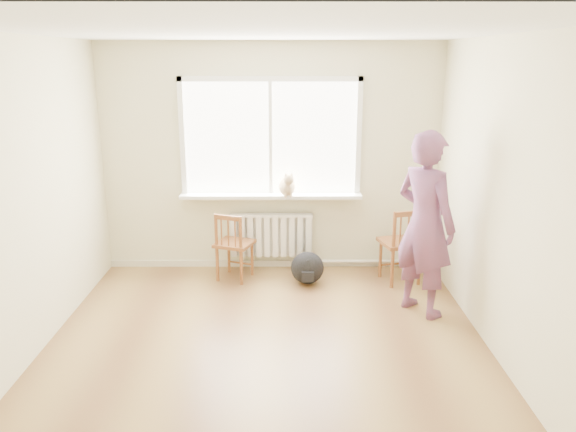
{
  "coord_description": "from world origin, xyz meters",
  "views": [
    {
      "loc": [
        0.18,
        -4.34,
        2.51
      ],
      "look_at": [
        0.2,
        1.2,
        0.94
      ],
      "focal_mm": 35.0,
      "sensor_mm": 36.0,
      "label": 1
    }
  ],
  "objects_px": {
    "chair_left": "(233,246)",
    "backpack": "(307,268)",
    "cat": "(287,186)",
    "person": "(425,224)",
    "chair_right": "(402,246)"
  },
  "relations": [
    {
      "from": "chair_left",
      "to": "backpack",
      "type": "xyz_separation_m",
      "value": [
        0.86,
        -0.12,
        -0.22
      ]
    },
    {
      "from": "cat",
      "to": "backpack",
      "type": "xyz_separation_m",
      "value": [
        0.23,
        -0.37,
        -0.88
      ]
    },
    {
      "from": "person",
      "to": "chair_right",
      "type": "bearing_deg",
      "value": -33.73
    },
    {
      "from": "chair_left",
      "to": "chair_right",
      "type": "relative_size",
      "value": 0.91
    },
    {
      "from": "cat",
      "to": "backpack",
      "type": "bearing_deg",
      "value": -65.75
    },
    {
      "from": "chair_left",
      "to": "backpack",
      "type": "bearing_deg",
      "value": -167.98
    },
    {
      "from": "chair_left",
      "to": "backpack",
      "type": "relative_size",
      "value": 2.14
    },
    {
      "from": "person",
      "to": "cat",
      "type": "bearing_deg",
      "value": 13.92
    },
    {
      "from": "chair_right",
      "to": "cat",
      "type": "distance_m",
      "value": 1.49
    },
    {
      "from": "person",
      "to": "cat",
      "type": "height_order",
      "value": "person"
    },
    {
      "from": "cat",
      "to": "chair_right",
      "type": "bearing_deg",
      "value": -22.12
    },
    {
      "from": "chair_left",
      "to": "cat",
      "type": "xyz_separation_m",
      "value": [
        0.63,
        0.24,
        0.66
      ]
    },
    {
      "from": "chair_right",
      "to": "cat",
      "type": "xyz_separation_m",
      "value": [
        -1.31,
        0.34,
        0.63
      ]
    },
    {
      "from": "chair_right",
      "to": "person",
      "type": "xyz_separation_m",
      "value": [
        0.04,
        -0.77,
        0.48
      ]
    },
    {
      "from": "person",
      "to": "cat",
      "type": "distance_m",
      "value": 1.76
    }
  ]
}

